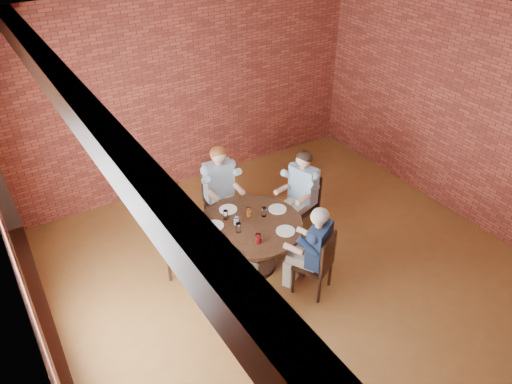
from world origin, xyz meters
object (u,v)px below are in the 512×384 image
diner_d (238,288)px  smartphone (287,230)px  chair_a (304,200)px  chair_d (237,300)px  diner_b (221,189)px  diner_c (180,233)px  chair_e (319,262)px  diner_e (314,251)px  chair_c (175,243)px  diner_a (300,193)px  chair_b (219,196)px  dining_table (250,236)px

diner_d → smartphone: diner_d is taller
chair_a → chair_d: 2.31m
diner_b → diner_c: diner_b is taller
chair_e → smartphone: bearing=-102.7°
diner_b → chair_a: bearing=-26.9°
chair_e → diner_e: 0.18m
chair_a → chair_c: chair_a is taller
diner_a → smartphone: size_ratio=8.89×
diner_a → diner_b: bearing=-142.5°
chair_d → diner_d: bearing=-90.0°
chair_b → diner_a: bearing=-33.9°
dining_table → diner_d: size_ratio=1.20×
chair_c → diner_d: bearing=-143.7°
chair_a → smartphone: size_ratio=6.20×
chair_d → diner_d: 0.15m
diner_a → diner_e: diner_a is taller
diner_e → diner_d: bearing=-27.9°
diner_c → diner_e: 1.83m
chair_a → chair_b: (-1.07, 0.80, 0.01)m
chair_a → diner_e: size_ratio=0.72×
chair_b → chair_e: bearing=-73.7°
diner_b → dining_table: bearing=-90.0°
chair_b → diner_b: (-0.01, -0.10, 0.18)m
chair_c → chair_d: (0.20, -1.37, -0.03)m
diner_c → chair_d: 1.35m
diner_c → diner_e: size_ratio=1.01×
chair_a → chair_c: (-2.14, 0.11, -0.01)m
chair_c → smartphone: 1.56m
chair_d → diner_e: bearing=-137.9°
chair_a → diner_d: bearing=-73.7°
diner_d → chair_e: (1.20, -0.08, -0.10)m
chair_a → smartphone: bearing=-65.1°
chair_b → diner_b: bearing=-90.0°
chair_b → diner_e: 2.03m
dining_table → chair_d: bearing=-129.4°
diner_a → diner_e: bearing=-45.1°
diner_e → chair_c: bearing=-71.1°
chair_e → diner_e: diner_e is taller
chair_a → chair_e: 1.45m
diner_a → chair_d: 2.23m
chair_c → diner_b: bearing=-35.1°
diner_a → diner_b: (-0.99, 0.73, 0.01)m
chair_b → chair_c: 1.27m
diner_b → diner_d: (-0.82, -1.90, -0.09)m
chair_d → chair_e: (1.24, -0.02, 0.03)m
chair_e → smartphone: 0.61m
chair_e → diner_e: bearing=-90.0°
diner_b → diner_c: 1.16m
chair_a → chair_c: 2.14m
chair_d → chair_e: chair_e is taller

